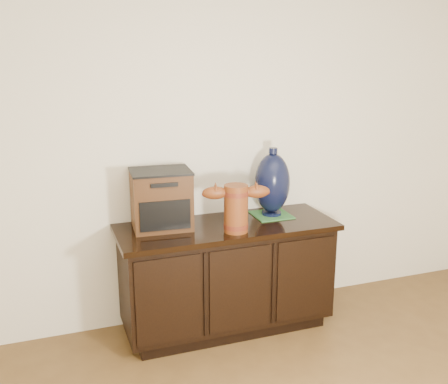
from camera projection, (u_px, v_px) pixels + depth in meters
name	position (u px, v px, depth m)	size (l,w,h in m)	color
sideboard	(227.00, 276.00, 3.57)	(1.46, 0.56, 0.75)	black
terracotta_vessel	(236.00, 206.00, 3.30)	(0.44, 0.19, 0.31)	brown
tv_radio	(161.00, 199.00, 3.37)	(0.40, 0.33, 0.38)	#402410
green_mat	(271.00, 215.00, 3.67)	(0.25, 0.25, 0.01)	#316D34
lamp_base	(272.00, 183.00, 3.61)	(0.25, 0.25, 0.47)	black
spray_can	(189.00, 208.00, 3.50)	(0.07, 0.07, 0.20)	#530E14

